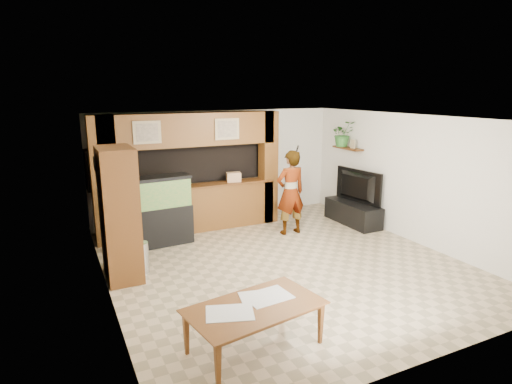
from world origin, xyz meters
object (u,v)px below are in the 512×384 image
pantry_cabinet (119,214)px  person (290,192)px  television (354,187)px  aquarium (159,212)px  dining_table (256,328)px

pantry_cabinet → person: size_ratio=1.20×
television → pantry_cabinet: bearing=90.0°
pantry_cabinet → aquarium: bearing=54.0°
aquarium → dining_table: bearing=-91.8°
person → dining_table: bearing=54.2°
aquarium → television: (4.41, -0.56, 0.20)m
pantry_cabinet → television: size_ratio=1.64×
pantry_cabinet → television: pantry_cabinet is taller
pantry_cabinet → aquarium: size_ratio=1.56×
aquarium → television: aquarium is taller
aquarium → person: 2.79m
pantry_cabinet → aquarium: 1.64m
aquarium → television: size_ratio=1.05×
person → dining_table: 4.45m
television → person: person is taller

